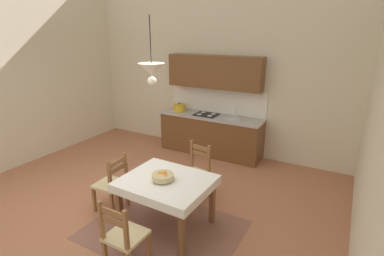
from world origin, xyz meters
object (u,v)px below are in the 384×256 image
Objects in this scene: dining_chair_tv_side at (112,184)px; fruit_bowl at (163,176)px; pendant_lamp at (152,70)px; dining_table at (166,188)px; dining_chair_camera_side at (124,237)px; kitchen_cabinetry at (212,117)px; dining_chair_kitchen_side at (195,173)px.

fruit_bowl is at bearing 0.50° from dining_chair_tv_side.
pendant_lamp reaches higher than dining_chair_tv_side.
dining_table is 0.92m from dining_chair_camera_side.
dining_chair_tv_side is 2.02m from pendant_lamp.
dining_chair_tv_side is 1.03m from fruit_bowl.
pendant_lamp is (0.56, -2.91, 1.39)m from kitchen_cabinetry.
dining_chair_kitchen_side is at bearing 87.65° from pendant_lamp.
dining_chair_camera_side is 1.16× the size of pendant_lamp.
dining_chair_tv_side is at bearing -177.12° from dining_table.
dining_chair_camera_side is (0.05, -1.82, 0.00)m from dining_chair_kitchen_side.
kitchen_cabinetry is 2.53× the size of dining_chair_kitchen_side.
dining_chair_camera_side is at bearing -87.82° from fruit_bowl.
fruit_bowl is at bearing -88.87° from dining_chair_kitchen_side.
dining_chair_tv_side is at bearing 139.10° from dining_chair_camera_side.
kitchen_cabinetry reaches higher than dining_table.
dining_table is 4.10× the size of fruit_bowl.
dining_table is (0.64, -2.79, -0.24)m from kitchen_cabinetry.
dining_chair_camera_side is at bearing -89.48° from dining_table.
dining_table is 1.64m from pendant_lamp.
dining_chair_tv_side reaches higher than fruit_bowl.
pendant_lamp reaches higher than fruit_bowl.
pendant_lamp reaches higher than dining_chair_kitchen_side.
dining_chair_tv_side is at bearing 175.99° from pendant_lamp.
dining_chair_kitchen_side is 1.82m from dining_chair_camera_side.
pendant_lamp is at bearing -4.01° from dining_chair_tv_side.
dining_chair_camera_side is at bearing -80.04° from kitchen_cabinetry.
pendant_lamp reaches higher than kitchen_cabinetry.
kitchen_cabinetry is at bearing 102.28° from fruit_bowl.
dining_chair_tv_side is at bearing -96.81° from kitchen_cabinetry.
dining_chair_tv_side and dining_chair_camera_side have the same top height.
dining_chair_camera_side is (0.01, -0.91, -0.18)m from dining_table.
kitchen_cabinetry is 3.78m from dining_chair_camera_side.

